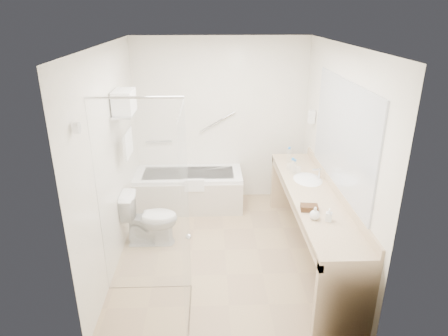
{
  "coord_description": "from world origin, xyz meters",
  "views": [
    {
      "loc": [
        -0.17,
        -4.31,
        2.85
      ],
      "look_at": [
        0.0,
        0.3,
        1.0
      ],
      "focal_mm": 32.0,
      "sensor_mm": 36.0,
      "label": 1
    }
  ],
  "objects_px": {
    "water_bottle_left": "(295,167)",
    "bathtub": "(189,190)",
    "amenity_basket": "(309,208)",
    "vanity_counter": "(312,209)",
    "toilet": "(150,219)"
  },
  "relations": [
    {
      "from": "water_bottle_left",
      "to": "bathtub",
      "type": "bearing_deg",
      "value": 151.98
    },
    {
      "from": "amenity_basket",
      "to": "water_bottle_left",
      "type": "distance_m",
      "value": 1.05
    },
    {
      "from": "bathtub",
      "to": "amenity_basket",
      "type": "relative_size",
      "value": 8.82
    },
    {
      "from": "toilet",
      "to": "water_bottle_left",
      "type": "distance_m",
      "value": 1.99
    },
    {
      "from": "bathtub",
      "to": "water_bottle_left",
      "type": "distance_m",
      "value": 1.75
    },
    {
      "from": "toilet",
      "to": "amenity_basket",
      "type": "relative_size",
      "value": 3.9
    },
    {
      "from": "water_bottle_left",
      "to": "toilet",
      "type": "bearing_deg",
      "value": -172.19
    },
    {
      "from": "toilet",
      "to": "water_bottle_left",
      "type": "bearing_deg",
      "value": -82.36
    },
    {
      "from": "vanity_counter",
      "to": "toilet",
      "type": "xyz_separation_m",
      "value": [
        -1.97,
        0.37,
        -0.29
      ]
    },
    {
      "from": "vanity_counter",
      "to": "toilet",
      "type": "height_order",
      "value": "vanity_counter"
    },
    {
      "from": "water_bottle_left",
      "to": "amenity_basket",
      "type": "bearing_deg",
      "value": -93.04
    },
    {
      "from": "vanity_counter",
      "to": "water_bottle_left",
      "type": "distance_m",
      "value": 0.7
    },
    {
      "from": "bathtub",
      "to": "amenity_basket",
      "type": "height_order",
      "value": "amenity_basket"
    },
    {
      "from": "vanity_counter",
      "to": "amenity_basket",
      "type": "bearing_deg",
      "value": -109.49
    },
    {
      "from": "vanity_counter",
      "to": "bathtub",
      "type": "bearing_deg",
      "value": 137.65
    }
  ]
}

